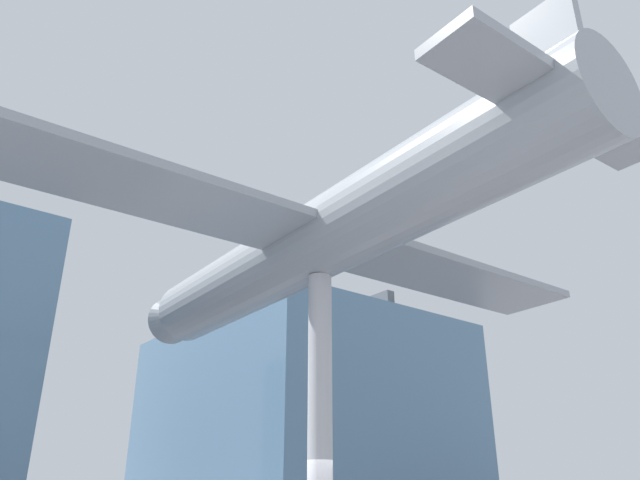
% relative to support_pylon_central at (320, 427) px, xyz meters
% --- Properties ---
extents(glass_pavilion_right, '(10.22, 12.42, 9.49)m').
position_rel_support_pylon_central_xyz_m(glass_pavilion_right, '(8.69, 12.52, 1.36)').
color(glass_pavilion_right, slate).
rests_on(glass_pavilion_right, ground_plane).
extents(support_pylon_central, '(0.49, 0.49, 6.19)m').
position_rel_support_pylon_central_xyz_m(support_pylon_central, '(0.00, 0.00, 0.00)').
color(support_pylon_central, '#B7B7BC').
rests_on(support_pylon_central, ground_plane).
extents(suspended_airplane, '(15.41, 15.09, 2.80)m').
position_rel_support_pylon_central_xyz_m(suspended_airplane, '(0.01, 0.22, 3.95)').
color(suspended_airplane, '#93999E').
rests_on(suspended_airplane, support_pylon_central).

